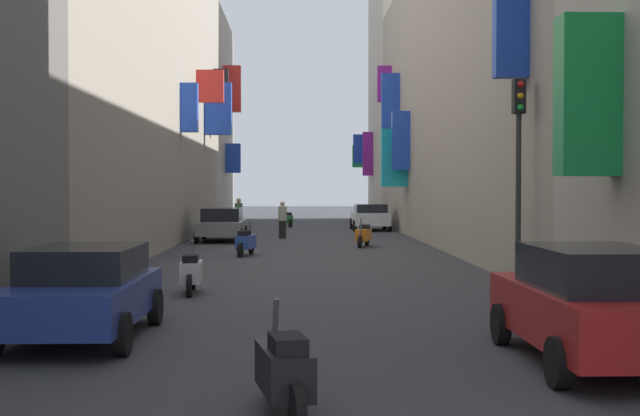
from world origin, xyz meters
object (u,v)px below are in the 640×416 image
object	(u,v)px
parked_car_red	(591,303)
parked_car_grey	(222,224)
pedestrian_crossing	(239,216)
pedestrian_near_left	(282,220)
scooter_blue	(246,242)
scooter_orange	(364,235)
parked_car_white	(370,216)
scooter_white	(191,272)
scooter_black	(284,370)
parked_car_blue	(83,290)
traffic_light_near_corner	(519,149)
scooter_green	(287,219)

from	to	relation	value
parked_car_red	parked_car_grey	world-z (taller)	parked_car_red
pedestrian_crossing	pedestrian_near_left	size ratio (longest dim) A/B	1.07
scooter_blue	scooter_orange	xyz separation A→B (m)	(4.30, 4.15, 0.00)
parked_car_white	pedestrian_near_left	xyz separation A→B (m)	(-4.58, -7.11, 0.08)
scooter_white	scooter_black	xyz separation A→B (m)	(2.19, -9.86, 0.00)
parked_car_blue	pedestrian_crossing	world-z (taller)	pedestrian_crossing
parked_car_red	scooter_blue	distance (m)	18.38
scooter_white	pedestrian_crossing	world-z (taller)	pedestrian_crossing
scooter_white	parked_car_red	bearing A→B (deg)	-50.77
scooter_blue	scooter_orange	world-z (taller)	same
parked_car_red	parked_car_blue	bearing A→B (deg)	163.75
parked_car_blue	scooter_blue	size ratio (longest dim) A/B	2.13
parked_car_grey	pedestrian_crossing	bearing A→B (deg)	85.33
parked_car_white	scooter_black	size ratio (longest dim) A/B	2.14
parked_car_white	scooter_white	distance (m)	27.37
parked_car_white	traffic_light_near_corner	size ratio (longest dim) A/B	0.86
parked_car_red	pedestrian_near_left	bearing A→B (deg)	99.44
scooter_black	scooter_blue	distance (m)	19.95
parked_car_grey	pedestrian_crossing	world-z (taller)	pedestrian_crossing
scooter_green	scooter_orange	size ratio (longest dim) A/B	0.94
scooter_orange	traffic_light_near_corner	distance (m)	14.55
parked_car_red	parked_car_white	size ratio (longest dim) A/B	1.02
parked_car_grey	parked_car_white	bearing A→B (deg)	50.83
scooter_blue	parked_car_red	bearing A→B (deg)	-72.40
scooter_white	scooter_green	bearing A→B (deg)	86.87
parked_car_blue	parked_car_grey	bearing A→B (deg)	90.02
pedestrian_crossing	pedestrian_near_left	distance (m)	3.78
scooter_green	pedestrian_near_left	xyz separation A→B (m)	(-0.04, -10.99, 0.37)
scooter_white	scooter_black	size ratio (longest dim) A/B	0.97
scooter_orange	traffic_light_near_corner	xyz separation A→B (m)	(2.30, -14.11, 2.69)
parked_car_grey	scooter_green	distance (m)	12.94
parked_car_blue	scooter_blue	distance (m)	15.53
scooter_green	scooter_orange	distance (m)	16.68
parked_car_white	scooter_orange	distance (m)	12.56
parked_car_red	scooter_green	xyz separation A→B (m)	(-4.45, 38.04, -0.34)
parked_car_white	scooter_blue	world-z (taller)	parked_car_white
parked_car_grey	scooter_blue	distance (m)	8.01
scooter_blue	scooter_black	bearing A→B (deg)	-85.33
parked_car_grey	pedestrian_crossing	size ratio (longest dim) A/B	2.35
parked_car_grey	pedestrian_near_left	world-z (taller)	pedestrian_near_left
scooter_green	pedestrian_crossing	xyz separation A→B (m)	(-2.23, -7.91, 0.43)
scooter_black	scooter_green	distance (m)	40.41
parked_car_red	scooter_orange	distance (m)	21.71
parked_car_blue	scooter_blue	bearing A→B (deg)	84.43
parked_car_grey	scooter_green	xyz separation A→B (m)	(2.62, 12.67, -0.28)
parked_car_red	pedestrian_near_left	distance (m)	27.42
pedestrian_crossing	scooter_blue	bearing A→B (deg)	-84.90
parked_car_white	parked_car_blue	bearing A→B (deg)	-102.55
parked_car_red	pedestrian_near_left	world-z (taller)	pedestrian_near_left
parked_car_red	scooter_orange	size ratio (longest dim) A/B	2.16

